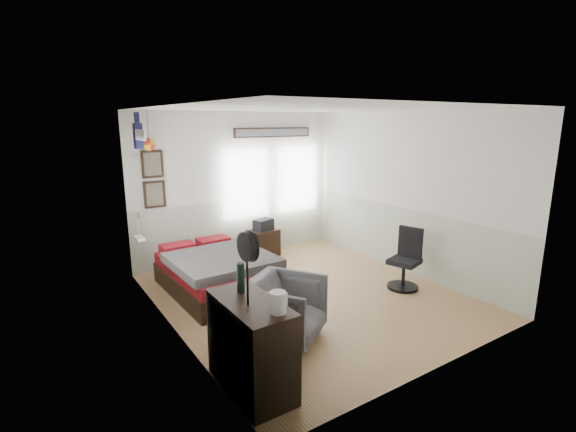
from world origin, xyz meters
name	(u,v)px	position (x,y,z in m)	size (l,w,h in m)	color
ground_plane	(308,296)	(0.00, 0.00, -0.01)	(4.00, 4.50, 0.01)	#9D7949
room_shell	(297,187)	(-0.08, 0.19, 1.61)	(4.02, 4.52, 2.71)	white
wall_decor	(183,148)	(-1.10, 1.96, 2.10)	(3.55, 1.32, 1.44)	#342316
bed	(217,272)	(-1.06, 0.91, 0.29)	(1.42, 1.93, 0.61)	black
dresser	(251,345)	(-1.74, -1.46, 0.45)	(0.48, 1.00, 0.90)	black
armchair	(285,309)	(-0.96, -0.85, 0.38)	(0.80, 0.83, 0.75)	slate
nightstand	(264,243)	(0.38, 1.98, 0.26)	(0.51, 0.41, 0.51)	black
task_chair	(406,264)	(1.44, -0.56, 0.38)	(0.52, 0.52, 0.94)	black
kettle	(278,302)	(-1.65, -1.80, 1.00)	(0.17, 0.15, 0.19)	silver
bottle	(241,278)	(-1.72, -1.24, 1.05)	(0.08, 0.08, 0.30)	black
stand_fan	(248,248)	(-1.78, -1.52, 1.44)	(0.08, 0.29, 0.70)	black
black_bag	(263,225)	(0.38, 1.98, 0.62)	(0.36, 0.23, 0.21)	black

